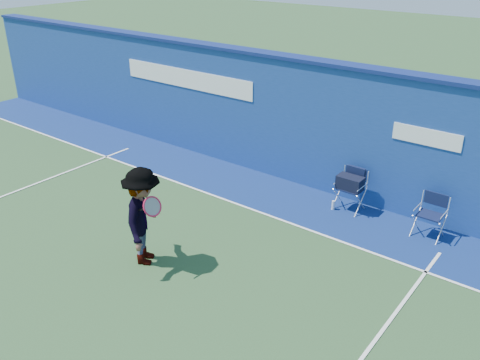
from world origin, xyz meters
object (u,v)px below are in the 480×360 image
Objects in this scene: directors_chair_left at (350,193)px; tennis_player at (143,217)px; directors_chair_right at (429,224)px; water_bottle at (333,205)px.

directors_chair_left is 0.50× the size of tennis_player.
directors_chair_right is 5.69m from tennis_player.
tennis_player reaches higher than directors_chair_right.
directors_chair_right is 2.08m from water_bottle.
directors_chair_right is at bearing -2.10° from directors_chair_left.
tennis_player reaches higher than directors_chair_left.
water_bottle is 4.43m from tennis_player.
directors_chair_left reaches higher than directors_chair_right.
tennis_player is at bearing -116.52° from directors_chair_left.
directors_chair_right is 4.11× the size of water_bottle.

